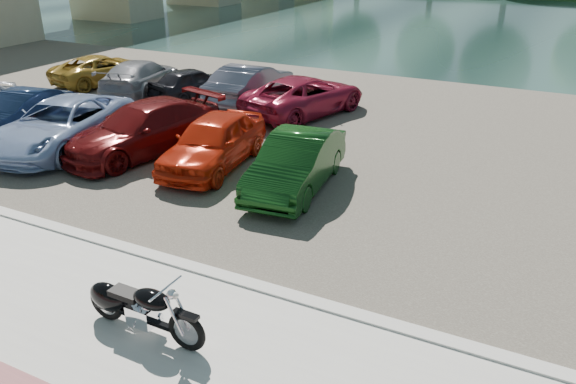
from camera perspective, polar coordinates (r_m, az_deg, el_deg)
name	(u,v)px	position (r m, az deg, el deg)	size (l,w,h in m)	color
ground	(170,348)	(9.47, -11.85, -15.23)	(200.00, 200.00, 0.00)	#595447
kerb	(236,281)	(10.72, -5.33, -9.02)	(60.00, 0.30, 0.14)	#BCB8B0
parking_lot	(383,141)	(18.22, 9.63, 5.10)	(60.00, 18.00, 0.04)	#474239
river	(504,25)	(46.16, 21.07, 15.56)	(120.00, 40.00, 0.00)	#1A302F
motorcycle	(134,306)	(9.54, -15.37, -11.09)	(2.33, 0.75, 1.05)	black
car_1	(20,112)	(20.79, -25.59, 7.38)	(1.37, 3.92, 1.29)	#152443
car_2	(62,125)	(18.44, -21.99, 6.35)	(2.44, 5.28, 1.47)	#8BA1CB
car_3	(144,129)	(17.26, -14.45, 6.23)	(2.08, 5.11, 1.48)	#5A0C0D
car_4	(213,141)	(15.82, -7.58, 5.11)	(1.73, 4.31, 1.47)	red
car_5	(296,163)	(14.26, 0.82, 3.00)	(1.48, 4.25, 1.40)	#103C12
car_6	(102,69)	(26.47, -18.34, 11.75)	(2.06, 4.47, 1.24)	#A57D26
car_7	(141,76)	(24.36, -14.74, 11.29)	(1.90, 4.67, 1.35)	gray
car_8	(192,83)	(23.16, -9.71, 10.90)	(1.44, 3.59, 1.22)	black
car_9	(250,84)	(22.00, -3.84, 10.88)	(1.61, 4.62, 1.52)	slate
car_10	(304,95)	(20.58, 1.68, 9.79)	(2.32, 5.04, 1.40)	maroon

